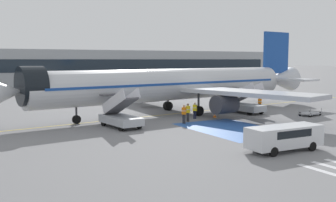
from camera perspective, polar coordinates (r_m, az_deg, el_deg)
ground_plane at (r=45.90m, az=1.64°, el=-1.79°), size 600.00×600.00×0.00m
apron_leadline_yellow at (r=45.21m, az=0.48°, el=-1.91°), size 76.54×9.09×0.01m
apron_stand_patch_blue at (r=36.16m, az=9.32°, el=-4.00°), size 6.88×10.32×0.01m
apron_walkway_bar_0 at (r=24.02m, az=21.69°, el=-9.50°), size 0.44×3.60×0.01m
airliner at (r=45.26m, az=1.15°, el=2.42°), size 42.46×32.93×10.07m
boarding_stairs_forward at (r=36.57m, az=-6.90°, el=-2.33°), size 2.74×5.42×3.77m
boarding_stairs_aft at (r=46.82m, az=11.01°, el=-0.57°), size 2.74×5.42×3.73m
fuel_tanker at (r=66.20m, az=-3.42°, el=2.18°), size 8.85×3.68×3.56m
service_van_0 at (r=28.12m, az=16.54°, el=-4.85°), size 5.65×2.08×1.74m
baggage_cart at (r=46.73m, az=19.93°, el=-1.70°), size 2.84×1.97×0.87m
ground_crew_0 at (r=41.68m, az=3.92°, el=-1.22°), size 0.44×0.48×1.73m
ground_crew_1 at (r=39.63m, az=2.91°, el=-1.47°), size 0.41×0.49×1.86m
ground_crew_2 at (r=50.14m, az=13.18°, el=-0.23°), size 0.41×0.49×1.61m
ground_crew_3 at (r=38.41m, az=2.33°, el=-1.69°), size 0.45×0.48×1.88m
traffic_cone_0 at (r=42.95m, az=6.81°, el=-2.07°), size 0.41×0.41×0.46m
terminal_building at (r=105.69m, az=-13.27°, el=4.85°), size 121.97×12.10×8.67m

